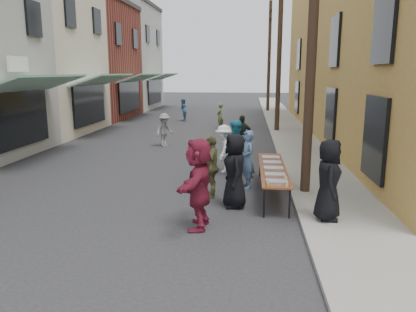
% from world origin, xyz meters
% --- Properties ---
extents(ground, '(120.00, 120.00, 0.00)m').
position_xyz_m(ground, '(0.00, 0.00, 0.00)').
color(ground, '#28282B').
rests_on(ground, ground).
extents(sidewalk, '(2.20, 60.00, 0.10)m').
position_xyz_m(sidewalk, '(5.00, 15.00, 0.05)').
color(sidewalk, gray).
rests_on(sidewalk, ground).
extents(storefront_row, '(8.00, 37.00, 9.00)m').
position_xyz_m(storefront_row, '(-10.00, 14.96, 4.12)').
color(storefront_row, maroon).
rests_on(storefront_row, ground).
extents(utility_pole_near, '(0.26, 0.26, 9.00)m').
position_xyz_m(utility_pole_near, '(4.30, 3.00, 4.50)').
color(utility_pole_near, '#2D2116').
rests_on(utility_pole_near, ground).
extents(utility_pole_mid, '(0.26, 0.26, 9.00)m').
position_xyz_m(utility_pole_mid, '(4.30, 15.00, 4.50)').
color(utility_pole_mid, '#2D2116').
rests_on(utility_pole_mid, ground).
extents(utility_pole_far, '(0.26, 0.26, 9.00)m').
position_xyz_m(utility_pole_far, '(4.30, 27.00, 4.50)').
color(utility_pole_far, '#2D2116').
rests_on(utility_pole_far, ground).
extents(serving_table, '(0.70, 4.00, 0.75)m').
position_xyz_m(serving_table, '(3.41, 2.92, 0.71)').
color(serving_table, '#642C17').
rests_on(serving_table, ground).
extents(catering_tray_sausage, '(0.50, 0.33, 0.08)m').
position_xyz_m(catering_tray_sausage, '(3.41, 1.27, 0.79)').
color(catering_tray_sausage, maroon).
rests_on(catering_tray_sausage, serving_table).
extents(catering_tray_foil_b, '(0.50, 0.33, 0.08)m').
position_xyz_m(catering_tray_foil_b, '(3.41, 1.92, 0.79)').
color(catering_tray_foil_b, '#B2B2B7').
rests_on(catering_tray_foil_b, serving_table).
extents(catering_tray_buns, '(0.50, 0.33, 0.08)m').
position_xyz_m(catering_tray_buns, '(3.41, 2.62, 0.79)').
color(catering_tray_buns, tan).
rests_on(catering_tray_buns, serving_table).
extents(catering_tray_foil_d, '(0.50, 0.33, 0.08)m').
position_xyz_m(catering_tray_foil_d, '(3.41, 3.32, 0.79)').
color(catering_tray_foil_d, '#B2B2B7').
rests_on(catering_tray_foil_d, serving_table).
extents(catering_tray_buns_end, '(0.50, 0.33, 0.08)m').
position_xyz_m(catering_tray_buns_end, '(3.41, 4.02, 0.79)').
color(catering_tray_buns_end, tan).
rests_on(catering_tray_buns_end, serving_table).
extents(condiment_jar_a, '(0.07, 0.07, 0.08)m').
position_xyz_m(condiment_jar_a, '(3.19, 0.97, 0.79)').
color(condiment_jar_a, '#A57F26').
rests_on(condiment_jar_a, serving_table).
extents(condiment_jar_b, '(0.07, 0.07, 0.08)m').
position_xyz_m(condiment_jar_b, '(3.19, 1.07, 0.79)').
color(condiment_jar_b, '#A57F26').
rests_on(condiment_jar_b, serving_table).
extents(condiment_jar_c, '(0.07, 0.07, 0.08)m').
position_xyz_m(condiment_jar_c, '(3.19, 1.17, 0.79)').
color(condiment_jar_c, '#A57F26').
rests_on(condiment_jar_c, serving_table).
extents(cup_stack, '(0.08, 0.08, 0.12)m').
position_xyz_m(cup_stack, '(3.61, 1.02, 0.81)').
color(cup_stack, tan).
rests_on(cup_stack, serving_table).
extents(guest_front_a, '(0.77, 1.01, 1.85)m').
position_xyz_m(guest_front_a, '(2.41, 1.76, 0.92)').
color(guest_front_a, black).
rests_on(guest_front_a, ground).
extents(guest_front_b, '(0.59, 0.71, 1.68)m').
position_xyz_m(guest_front_b, '(2.71, 3.51, 0.84)').
color(guest_front_b, '#5372A0').
rests_on(guest_front_b, ground).
extents(guest_front_c, '(0.70, 0.90, 1.83)m').
position_xyz_m(guest_front_c, '(2.31, 4.77, 0.91)').
color(guest_front_c, teal).
rests_on(guest_front_c, ground).
extents(guest_front_d, '(0.67, 1.08, 1.60)m').
position_xyz_m(guest_front_d, '(1.92, 5.30, 0.80)').
color(guest_front_d, white).
rests_on(guest_front_d, ground).
extents(guest_front_e, '(0.42, 0.99, 1.68)m').
position_xyz_m(guest_front_e, '(1.76, 2.52, 0.84)').
color(guest_front_e, '#61643A').
rests_on(guest_front_e, ground).
extents(guest_queue_back, '(0.68, 1.85, 1.97)m').
position_xyz_m(guest_queue_back, '(1.69, 0.28, 0.98)').
color(guest_queue_back, maroon).
rests_on(guest_queue_back, ground).
extents(server, '(0.66, 0.93, 1.79)m').
position_xyz_m(server, '(4.48, 0.81, 1.00)').
color(server, black).
rests_on(server, sidewalk).
extents(passerby_left, '(1.00, 1.11, 1.49)m').
position_xyz_m(passerby_left, '(-1.06, 9.91, 0.75)').
color(passerby_left, gray).
rests_on(passerby_left, ground).
extents(passerby_mid, '(0.98, 0.54, 1.59)m').
position_xyz_m(passerby_mid, '(2.47, 8.48, 0.80)').
color(passerby_mid, black).
rests_on(passerby_mid, ground).
extents(passerby_right, '(0.49, 0.62, 1.50)m').
position_xyz_m(passerby_right, '(1.01, 16.08, 0.75)').
color(passerby_right, '#56673C').
rests_on(passerby_right, ground).
extents(passerby_far, '(0.79, 0.90, 1.56)m').
position_xyz_m(passerby_far, '(-1.77, 19.49, 0.78)').
color(passerby_far, '#5481A3').
rests_on(passerby_far, ground).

